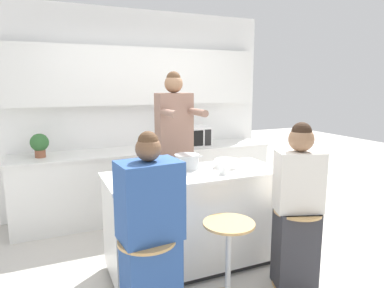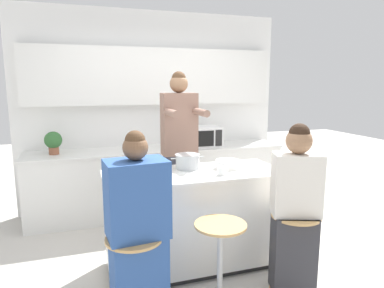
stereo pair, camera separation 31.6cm
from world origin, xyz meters
TOP-DOWN VIEW (x-y plane):
  - ground_plane at (0.00, 0.00)m, footprint 16.00×16.00m
  - wall_back at (0.00, 1.81)m, footprint 3.64×0.22m
  - back_counter at (0.00, 1.50)m, footprint 3.38×0.64m
  - kitchen_island at (0.00, 0.00)m, footprint 1.64×0.68m
  - bar_stool_leftmost at (-0.66, -0.66)m, footprint 0.40×0.40m
  - bar_stool_center at (0.00, -0.64)m, footprint 0.40×0.40m
  - bar_stool_rightmost at (0.66, -0.65)m, footprint 0.40×0.40m
  - person_cooking at (0.03, 0.61)m, footprint 0.38×0.59m
  - person_wrapped_blanket at (-0.63, -0.65)m, footprint 0.44×0.32m
  - person_seated_near at (0.65, -0.65)m, footprint 0.43×0.36m
  - cooking_pot at (-0.02, 0.14)m, footprint 0.32×0.24m
  - fruit_bowl at (0.35, 0.03)m, footprint 0.23×0.23m
  - coffee_cup_near at (0.20, -0.18)m, footprint 0.11×0.07m
  - banana_bunch at (-0.56, -0.08)m, footprint 0.18×0.13m
  - juice_carton at (-0.49, -0.23)m, footprint 0.07×0.07m
  - microwave at (0.58, 1.47)m, footprint 0.52×0.38m
  - potted_plant at (-1.30, 1.50)m, footprint 0.21×0.21m

SIDE VIEW (x-z plane):
  - ground_plane at x=0.00m, z-range 0.00..0.00m
  - bar_stool_leftmost at x=-0.66m, z-range 0.05..0.73m
  - bar_stool_center at x=0.00m, z-range 0.05..0.73m
  - bar_stool_rightmost at x=0.66m, z-range 0.05..0.73m
  - back_counter at x=0.00m, z-range 0.00..0.88m
  - kitchen_island at x=0.00m, z-range 0.01..0.93m
  - person_seated_near at x=0.65m, z-range -0.05..1.38m
  - person_wrapped_blanket at x=-0.63m, z-range -0.04..1.38m
  - person_cooking at x=0.03m, z-range 0.01..1.86m
  - banana_bunch at x=-0.56m, z-range 0.92..0.98m
  - coffee_cup_near at x=0.20m, z-range 0.93..1.00m
  - fruit_bowl at x=0.35m, z-range 0.93..1.01m
  - cooking_pot at x=-0.02m, z-range 0.93..1.07m
  - microwave at x=0.58m, z-range 0.88..1.15m
  - juice_carton at x=-0.49m, z-range 0.92..1.12m
  - potted_plant at x=-1.30m, z-range 0.90..1.18m
  - wall_back at x=0.00m, z-range 0.19..2.89m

